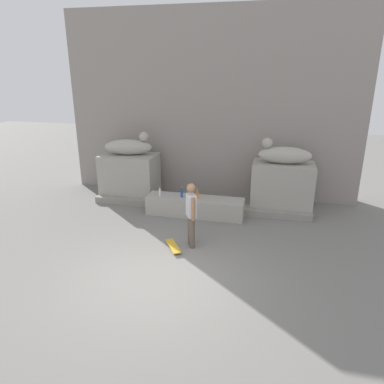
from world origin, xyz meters
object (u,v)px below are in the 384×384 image
(bottle_clear, at_px, (160,192))
(bottle_orange, at_px, (197,195))
(statue_reclining_right, at_px, (284,154))
(bottle_blue, at_px, (182,193))
(skateboard, at_px, (173,246))
(statue_reclining_left, at_px, (129,146))
(skater, at_px, (191,212))

(bottle_clear, height_order, bottle_orange, bottle_orange)
(bottle_clear, bearing_deg, statue_reclining_right, 18.03)
(statue_reclining_right, bearing_deg, bottle_blue, 18.65)
(skateboard, distance_m, bottle_orange, 2.26)
(statue_reclining_right, distance_m, bottle_blue, 3.32)
(bottle_clear, bearing_deg, statue_reclining_left, 140.51)
(statue_reclining_right, distance_m, skater, 3.86)
(statue_reclining_left, distance_m, statue_reclining_right, 5.04)
(skater, bearing_deg, bottle_clear, 10.93)
(skateboard, relative_size, bottle_clear, 2.76)
(bottle_blue, distance_m, bottle_clear, 0.68)
(bottle_orange, bearing_deg, bottle_blue, 175.23)
(statue_reclining_left, xyz_separation_m, bottle_orange, (2.61, -1.17, -1.10))
(bottle_blue, bearing_deg, statue_reclining_left, 151.92)
(skateboard, relative_size, bottle_blue, 2.37)
(skater, relative_size, bottle_blue, 5.05)
(statue_reclining_left, height_order, bottle_orange, statue_reclining_left)
(bottle_blue, xyz_separation_m, bottle_orange, (0.50, -0.04, -0.00))
(bottle_blue, bearing_deg, skater, -68.51)
(statue_reclining_left, distance_m, bottle_orange, 3.07)
(skateboard, height_order, bottle_clear, bottle_clear)
(statue_reclining_right, relative_size, bottle_blue, 4.90)
(statue_reclining_left, relative_size, skater, 1.00)
(statue_reclining_right, xyz_separation_m, bottle_blue, (-2.93, -1.12, -1.10))
(statue_reclining_left, bearing_deg, bottle_orange, -34.75)
(bottle_orange, bearing_deg, skateboard, -93.52)
(bottle_blue, distance_m, bottle_orange, 0.50)
(statue_reclining_right, bearing_deg, bottle_orange, 23.27)
(statue_reclining_left, relative_size, bottle_blue, 5.07)
(skateboard, height_order, bottle_orange, bottle_orange)
(statue_reclining_left, relative_size, bottle_clear, 5.91)
(statue_reclining_left, bearing_deg, bottle_blue, -38.71)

